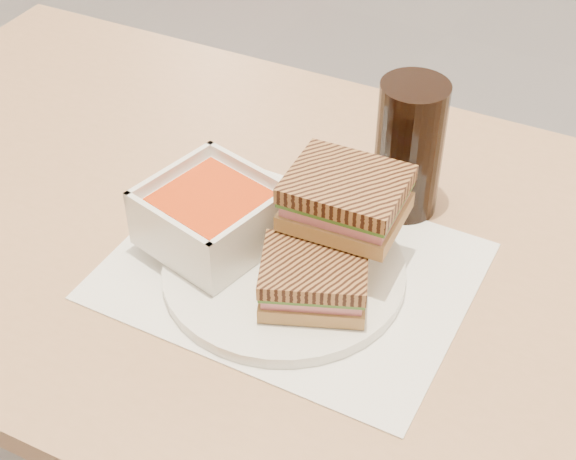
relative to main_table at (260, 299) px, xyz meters
The scene contains 7 objects.
main_table is the anchor object (origin of this frame).
tray_liner 0.14m from the main_table, 32.46° to the right, with size 0.39×0.31×0.00m.
plate 0.15m from the main_table, 39.47° to the right, with size 0.26×0.26×0.01m.
soup_bowl 0.17m from the main_table, 112.94° to the right, with size 0.15×0.15×0.07m.
panini_lower 0.21m from the main_table, 34.30° to the right, with size 0.13×0.12×0.05m.
panini_upper 0.24m from the main_table, ahead, with size 0.13×0.11×0.05m.
cola_glass 0.26m from the main_table, 43.53° to the left, with size 0.08×0.08×0.17m.
Camera 1 is at (0.33, -2.57, 1.38)m, focal length 52.84 mm.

